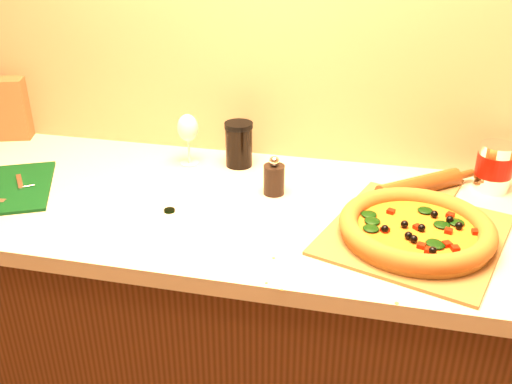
# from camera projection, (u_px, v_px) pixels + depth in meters

# --- Properties ---
(cabinet) EXTENTS (2.80, 0.65, 0.86)m
(cabinet) POSITION_uv_depth(u_px,v_px,m) (263.00, 348.00, 1.65)
(cabinet) COLOR #41220D
(cabinet) RESTS_ON ground
(countertop) EXTENTS (2.84, 0.68, 0.04)m
(countertop) POSITION_uv_depth(u_px,v_px,m) (264.00, 212.00, 1.45)
(countertop) COLOR beige
(countertop) RESTS_ON cabinet
(pizza_peel) EXTENTS (0.48, 0.59, 0.01)m
(pizza_peel) POSITION_uv_depth(u_px,v_px,m) (417.00, 231.00, 1.32)
(pizza_peel) COLOR brown
(pizza_peel) RESTS_ON countertop
(pizza) EXTENTS (0.34, 0.34, 0.05)m
(pizza) POSITION_uv_depth(u_px,v_px,m) (416.00, 229.00, 1.27)
(pizza) COLOR #C98232
(pizza) RESTS_ON pizza_peel
(cutting_board) EXTENTS (0.32, 0.36, 0.02)m
(cutting_board) POSITION_uv_depth(u_px,v_px,m) (8.00, 188.00, 1.51)
(cutting_board) COLOR black
(cutting_board) RESTS_ON countertop
(bottle_cap) EXTENTS (0.04, 0.04, 0.01)m
(bottle_cap) POSITION_uv_depth(u_px,v_px,m) (169.00, 210.00, 1.41)
(bottle_cap) COLOR black
(bottle_cap) RESTS_ON countertop
(pepper_grinder) EXTENTS (0.06, 0.06, 0.11)m
(pepper_grinder) POSITION_uv_depth(u_px,v_px,m) (274.00, 178.00, 1.48)
(pepper_grinder) COLOR black
(pepper_grinder) RESTS_ON countertop
(rolling_pin) EXTENTS (0.30, 0.24, 0.05)m
(rolling_pin) POSITION_uv_depth(u_px,v_px,m) (419.00, 186.00, 1.48)
(rolling_pin) COLOR #53290E
(rolling_pin) RESTS_ON countertop
(coffee_canister) EXTENTS (0.09, 0.09, 0.13)m
(coffee_canister) POSITION_uv_depth(u_px,v_px,m) (494.00, 166.00, 1.49)
(coffee_canister) COLOR silver
(coffee_canister) RESTS_ON countertop
(wine_glass) EXTENTS (0.06, 0.06, 0.15)m
(wine_glass) POSITION_uv_depth(u_px,v_px,m) (188.00, 129.00, 1.62)
(wine_glass) COLOR silver
(wine_glass) RESTS_ON countertop
(paper_bag) EXTENTS (0.12, 0.10, 0.19)m
(paper_bag) POSITION_uv_depth(u_px,v_px,m) (12.00, 108.00, 1.82)
(paper_bag) COLOR brown
(paper_bag) RESTS_ON countertop
(dark_jar) EXTENTS (0.08, 0.08, 0.13)m
(dark_jar) POSITION_uv_depth(u_px,v_px,m) (239.00, 144.00, 1.63)
(dark_jar) COLOR black
(dark_jar) RESTS_ON countertop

